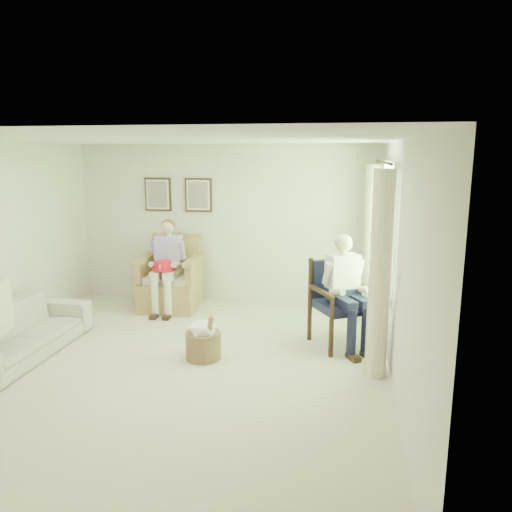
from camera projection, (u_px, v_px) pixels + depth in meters
name	position (u px, v px, depth m)	size (l,w,h in m)	color
floor	(172.00, 366.00, 5.86)	(5.50, 5.50, 0.00)	beige
back_wall	(226.00, 224.00, 8.24)	(5.00, 0.04, 2.60)	silver
front_wall	(8.00, 354.00, 2.94)	(5.00, 0.04, 2.60)	silver
right_wall	(399.00, 267.00, 5.16)	(0.04, 5.50, 2.60)	silver
ceiling	(164.00, 140.00, 5.33)	(5.00, 5.50, 0.02)	white
window	(387.00, 224.00, 6.27)	(0.13, 2.50, 1.63)	#2D6B23
curtain_left	(380.00, 276.00, 5.43)	(0.34, 0.34, 2.30)	beige
curtain_right	(371.00, 244.00, 7.32)	(0.34, 0.34, 2.30)	beige
framed_print_left	(158.00, 194.00, 8.31)	(0.45, 0.05, 0.55)	#382114
framed_print_right	(198.00, 195.00, 8.18)	(0.45, 0.05, 0.55)	#382114
wicker_armchair	(171.00, 285.00, 8.02)	(0.92, 0.91, 1.17)	tan
wood_armchair	(343.00, 299.00, 6.50)	(0.71, 0.66, 1.09)	black
sofa	(18.00, 332.00, 6.08)	(0.83, 2.13, 0.62)	beige
person_wicker	(167.00, 259.00, 7.78)	(0.40, 0.63, 1.41)	beige
person_dark	(344.00, 283.00, 6.27)	(0.40, 0.63, 1.43)	#181733
red_hat	(163.00, 266.00, 7.60)	(0.33, 0.33, 0.14)	red
hatbox	(203.00, 339.00, 6.04)	(0.48, 0.48, 0.63)	tan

